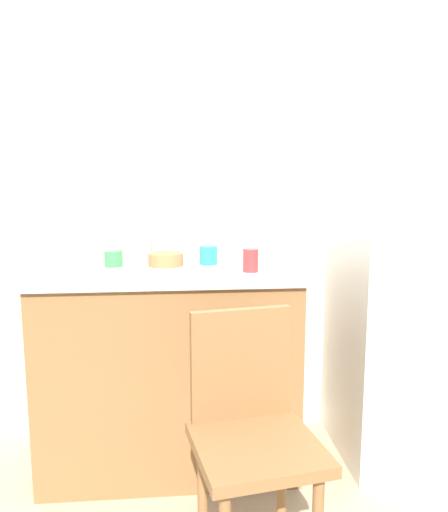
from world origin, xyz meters
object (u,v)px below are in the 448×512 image
cup_red (251,260)px  cup_teal (209,255)px  refrigerator (398,301)px  cup_green (114,258)px  terracotta_bowl (166,259)px  chair (251,431)px

cup_red → cup_teal: bearing=130.9°
refrigerator → cup_green: 1.34m
terracotta_bowl → cup_red: bearing=-25.8°
terracotta_bowl → cup_teal: 0.20m
chair → cup_green: size_ratio=10.75×
cup_green → cup_teal: bearing=1.8°
cup_red → refrigerator: bearing=11.6°
refrigerator → chair: bearing=-139.2°
chair → refrigerator: bearing=30.9°
refrigerator → cup_teal: refrigerator is taller
refrigerator → terracotta_bowl: (-1.09, 0.02, 0.22)m
cup_red → cup_teal: (-0.17, 0.19, -0.01)m
chair → cup_red: cup_red is taller
terracotta_bowl → cup_green: (-0.23, 0.00, 0.01)m
terracotta_bowl → refrigerator: bearing=-1.3°
chair → cup_teal: (-0.10, 0.73, 0.48)m
cup_red → terracotta_bowl: bearing=154.2°
refrigerator → cup_red: 0.78m
chair → cup_teal: bearing=87.5°
refrigerator → terracotta_bowl: bearing=178.7°
chair → cup_red: bearing=72.6°
refrigerator → chair: (-0.80, -0.69, -0.25)m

